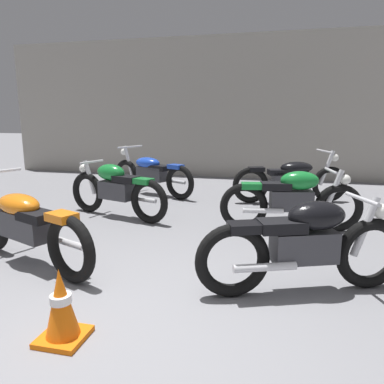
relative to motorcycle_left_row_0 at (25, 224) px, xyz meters
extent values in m
plane|color=gray|center=(1.45, -0.97, -0.45)|extent=(60.00, 60.00, 0.00)
cube|color=#9E998E|center=(1.45, 6.43, 1.35)|extent=(12.75, 0.24, 3.60)
torus|color=black|center=(0.71, -0.29, -0.12)|extent=(0.66, 0.35, 0.67)
cube|color=#38383D|center=(0.01, -0.01, -0.02)|extent=(0.70, 0.47, 0.28)
ellipsoid|color=orange|center=(-0.08, 0.03, 0.20)|extent=(0.68, 0.52, 0.22)
cube|color=black|center=(0.22, -0.09, 0.12)|extent=(0.46, 0.37, 0.10)
cube|color=orange|center=(0.61, -0.25, 0.18)|extent=(0.33, 0.29, 0.08)
cylinder|color=silver|center=(0.52, -0.07, -0.14)|extent=(0.54, 0.27, 0.07)
torus|color=black|center=(-0.49, 2.18, -0.12)|extent=(0.67, 0.31, 0.67)
torus|color=black|center=(0.75, 1.77, -0.12)|extent=(0.67, 0.31, 0.67)
cylinder|color=silver|center=(-0.41, 2.15, 0.14)|extent=(0.25, 0.14, 0.56)
cube|color=#38383D|center=(0.13, 1.97, -0.02)|extent=(0.62, 0.41, 0.28)
ellipsoid|color=#197F33|center=(0.03, 2.01, 0.26)|extent=(0.58, 0.43, 0.26)
cube|color=black|center=(0.34, 1.91, 0.18)|extent=(0.45, 0.35, 0.10)
cube|color=#197F33|center=(0.65, 1.80, 0.18)|extent=(0.33, 0.28, 0.08)
cylinder|color=silver|center=(-0.36, 2.13, 0.40)|extent=(0.18, 0.47, 0.04)
sphere|color=white|center=(-0.55, 2.19, 0.28)|extent=(0.14, 0.14, 0.14)
cylinder|color=silver|center=(0.55, 1.97, -0.14)|extent=(0.54, 0.24, 0.07)
torus|color=black|center=(-0.60, 4.05, -0.12)|extent=(0.66, 0.37, 0.67)
torus|color=black|center=(0.77, 3.44, -0.12)|extent=(0.66, 0.37, 0.67)
cylinder|color=silver|center=(-0.53, 4.02, 0.19)|extent=(0.28, 0.18, 0.66)
cube|color=#38383D|center=(0.08, 3.75, -0.02)|extent=(0.70, 0.49, 0.28)
ellipsoid|color=blue|center=(-0.01, 3.79, 0.20)|extent=(0.68, 0.54, 0.22)
cube|color=black|center=(0.28, 3.66, 0.12)|extent=(0.46, 0.38, 0.10)
cube|color=blue|center=(0.68, 3.48, 0.18)|extent=(0.34, 0.30, 0.08)
cylinder|color=silver|center=(-0.47, 4.00, 0.50)|extent=(0.31, 0.64, 0.04)
sphere|color=white|center=(-0.66, 4.08, 0.38)|extent=(0.14, 0.14, 0.14)
cylinder|color=silver|center=(0.59, 3.66, -0.14)|extent=(0.53, 0.29, 0.07)
torus|color=black|center=(3.46, 0.25, -0.12)|extent=(0.66, 0.34, 0.67)
torus|color=black|center=(2.24, -0.22, -0.12)|extent=(0.66, 0.34, 0.67)
cylinder|color=silver|center=(3.38, 0.22, 0.14)|extent=(0.25, 0.15, 0.56)
cube|color=#38383D|center=(2.85, 0.02, -0.02)|extent=(0.62, 0.43, 0.28)
ellipsoid|color=black|center=(2.94, 0.05, 0.26)|extent=(0.59, 0.45, 0.26)
cube|color=black|center=(2.65, -0.06, 0.18)|extent=(0.46, 0.37, 0.10)
cube|color=black|center=(2.34, -0.18, 0.18)|extent=(0.33, 0.29, 0.08)
cylinder|color=silver|center=(3.33, 0.20, 0.40)|extent=(0.21, 0.46, 0.04)
sphere|color=white|center=(3.51, 0.27, 0.28)|extent=(0.14, 0.14, 0.14)
cylinder|color=silver|center=(2.52, -0.25, -0.14)|extent=(0.54, 0.26, 0.07)
torus|color=black|center=(3.43, 2.00, -0.12)|extent=(0.68, 0.23, 0.67)
torus|color=black|center=(2.15, 1.77, -0.12)|extent=(0.68, 0.23, 0.67)
cylinder|color=silver|center=(3.35, 1.98, 0.14)|extent=(0.25, 0.11, 0.56)
cube|color=#38383D|center=(2.79, 1.88, -0.02)|extent=(0.61, 0.34, 0.28)
ellipsoid|color=#197F33|center=(2.89, 1.90, 0.26)|extent=(0.56, 0.37, 0.26)
cube|color=black|center=(2.58, 1.84, 0.18)|extent=(0.44, 0.31, 0.10)
cube|color=#197F33|center=(2.25, 1.79, 0.18)|extent=(0.31, 0.25, 0.08)
cylinder|color=silver|center=(3.29, 1.97, 0.40)|extent=(0.12, 0.48, 0.04)
sphere|color=white|center=(3.49, 2.01, 0.28)|extent=(0.14, 0.14, 0.14)
cylinder|color=silver|center=(2.42, 1.69, -0.14)|extent=(0.55, 0.17, 0.07)
torus|color=black|center=(3.55, 3.90, -0.12)|extent=(0.67, 0.30, 0.67)
torus|color=black|center=(2.12, 3.46, -0.12)|extent=(0.67, 0.30, 0.67)
cylinder|color=silver|center=(3.47, 3.87, 0.19)|extent=(0.28, 0.15, 0.66)
cube|color=#38383D|center=(2.83, 3.68, -0.02)|extent=(0.70, 0.42, 0.28)
ellipsoid|color=black|center=(2.93, 3.71, 0.20)|extent=(0.67, 0.48, 0.22)
cube|color=black|center=(2.62, 3.61, 0.12)|extent=(0.45, 0.35, 0.10)
cube|color=black|center=(2.21, 3.49, 0.18)|extent=(0.33, 0.27, 0.08)
cylinder|color=silver|center=(3.42, 3.86, 0.50)|extent=(0.23, 0.66, 0.04)
sphere|color=white|center=(3.61, 3.91, 0.38)|extent=(0.14, 0.14, 0.14)
cylinder|color=silver|center=(2.39, 3.41, -0.14)|extent=(0.55, 0.23, 0.07)
cube|color=orange|center=(1.15, -1.14, -0.43)|extent=(0.32, 0.32, 0.04)
cone|color=orange|center=(1.15, -1.14, -0.16)|extent=(0.24, 0.24, 0.50)
cylinder|color=white|center=(1.15, -1.14, -0.14)|extent=(0.15, 0.15, 0.06)
camera|label=1|loc=(2.59, -3.20, 1.11)|focal=33.97mm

